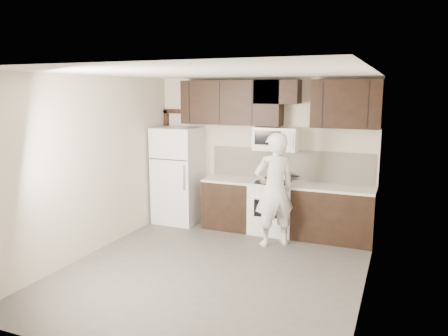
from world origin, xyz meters
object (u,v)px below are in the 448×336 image
Objects in this scene: stove at (273,207)px; person at (274,190)px; refrigerator at (178,175)px; microwave at (276,139)px.

person reaches higher than stove.
stove is 0.52× the size of refrigerator.
refrigerator is at bearing -55.84° from person.
person is at bearing -72.75° from stove.
person reaches higher than refrigerator.
refrigerator is 2.12m from person.
microwave is at bearing -115.71° from person.
stove is at bearing -89.90° from microwave.
person is (2.04, -0.57, 0.02)m from refrigerator.
person is (0.19, -0.73, -0.73)m from microwave.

